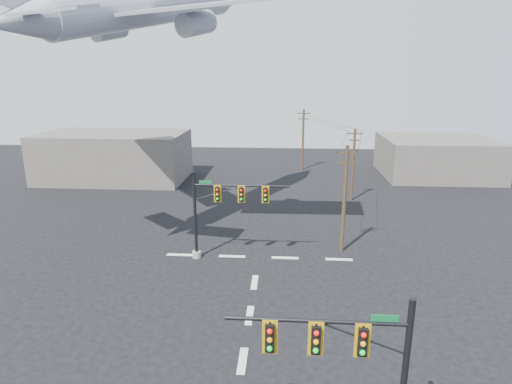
# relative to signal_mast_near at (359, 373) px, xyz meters

# --- Properties ---
(ground) EXTENTS (120.00, 120.00, 0.00)m
(ground) POSITION_rel_signal_mast_near_xyz_m (-4.48, 5.16, -3.67)
(ground) COLOR black
(ground) RESTS_ON ground
(lane_markings) EXTENTS (14.00, 21.20, 0.01)m
(lane_markings) POSITION_rel_signal_mast_near_xyz_m (-4.48, 10.50, -3.66)
(lane_markings) COLOR silver
(lane_markings) RESTS_ON ground
(signal_mast_near) EXTENTS (6.35, 0.71, 6.49)m
(signal_mast_near) POSITION_rel_signal_mast_near_xyz_m (0.00, 0.00, 0.00)
(signal_mast_near) COLOR gray
(signal_mast_near) RESTS_ON ground
(signal_mast_far) EXTENTS (7.18, 0.72, 6.57)m
(signal_mast_far) POSITION_rel_signal_mast_near_xyz_m (-7.34, 16.76, 0.08)
(signal_mast_far) COLOR gray
(signal_mast_far) RESTS_ON ground
(utility_pole_a) EXTENTS (1.63, 0.52, 8.28)m
(utility_pole_a) POSITION_rel_signal_mast_near_xyz_m (1.89, 18.75, 0.66)
(utility_pole_a) COLOR #432F1C
(utility_pole_a) RESTS_ON ground
(utility_pole_b) EXTENTS (1.57, 0.28, 7.77)m
(utility_pole_b) POSITION_rel_signal_mast_near_xyz_m (4.58, 32.57, 0.40)
(utility_pole_b) COLOR #432F1C
(utility_pole_b) RESTS_ON ground
(utility_pole_c) EXTENTS (1.74, 0.29, 8.48)m
(utility_pole_c) POSITION_rel_signal_mast_near_xyz_m (-0.18, 47.58, 0.77)
(utility_pole_c) COLOR #432F1C
(utility_pole_c) RESTS_ON ground
(power_lines) EXTENTS (6.25, 28.84, 0.11)m
(power_lines) POSITION_rel_signal_mast_near_xyz_m (2.69, 33.27, 3.82)
(power_lines) COLOR black
(airliner) EXTENTS (22.76, 24.85, 7.72)m
(airliner) POSITION_rel_signal_mast_near_xyz_m (-13.14, 22.12, 14.52)
(airliner) COLOR #A5A9B0
(building_left) EXTENTS (18.00, 10.00, 6.00)m
(building_left) POSITION_rel_signal_mast_near_xyz_m (-24.48, 40.16, -0.67)
(building_left) COLOR #625C56
(building_left) RESTS_ON ground
(building_right) EXTENTS (14.00, 12.00, 5.00)m
(building_right) POSITION_rel_signal_mast_near_xyz_m (17.52, 45.16, -1.17)
(building_right) COLOR #625C56
(building_right) RESTS_ON ground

